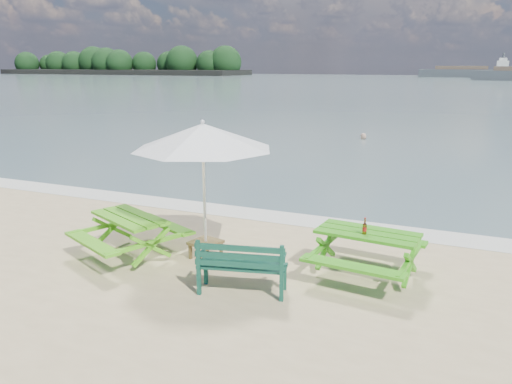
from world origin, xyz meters
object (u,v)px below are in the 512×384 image
at_px(picnic_table_left, 131,237).
at_px(swimmer, 362,150).
at_px(park_bench, 242,276).
at_px(patio_umbrella, 203,137).
at_px(beer_bottle, 365,229).
at_px(picnic_table_right, 366,255).
at_px(side_table, 206,249).

height_order(picnic_table_left, swimmer, picnic_table_left).
bearing_deg(park_bench, patio_umbrella, 139.64).
bearing_deg(beer_bottle, picnic_table_right, 76.64).
relative_size(park_bench, swimmer, 0.89).
bearing_deg(side_table, swimmer, 91.24).
xyz_separation_m(side_table, patio_umbrella, (0.00, 0.00, 2.08)).
bearing_deg(swimmer, park_bench, -84.84).
distance_m(picnic_table_left, patio_umbrella, 2.34).
relative_size(picnic_table_left, swimmer, 1.41).
bearing_deg(side_table, park_bench, -40.36).
relative_size(picnic_table_left, park_bench, 1.59).
bearing_deg(park_bench, picnic_table_left, 167.26).
height_order(park_bench, swimmer, park_bench).
distance_m(picnic_table_left, beer_bottle, 4.24).
bearing_deg(swimmer, picnic_table_right, -78.55).
height_order(picnic_table_left, beer_bottle, beer_bottle).
bearing_deg(side_table, picnic_table_left, -161.05).
distance_m(picnic_table_right, side_table, 2.89).
relative_size(picnic_table_right, side_table, 3.35).
relative_size(picnic_table_right, park_bench, 1.38).
distance_m(picnic_table_left, picnic_table_right, 4.26).
bearing_deg(swimmer, patio_umbrella, -88.76).
relative_size(park_bench, side_table, 2.44).
distance_m(patio_umbrella, swimmer, 16.46).
height_order(patio_umbrella, swimmer, patio_umbrella).
bearing_deg(side_table, patio_umbrella, 63.43).
relative_size(picnic_table_right, patio_umbrella, 0.67).
bearing_deg(side_table, picnic_table_right, 6.73).
distance_m(picnic_table_right, park_bench, 2.15).
distance_m(side_table, beer_bottle, 2.93).
height_order(picnic_table_right, side_table, picnic_table_right).
xyz_separation_m(park_bench, side_table, (-1.21, 1.03, -0.09)).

